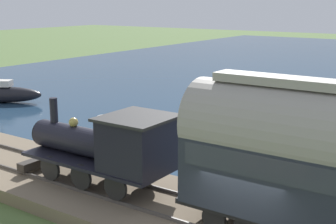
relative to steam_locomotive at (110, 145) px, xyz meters
name	(u,v)px	position (x,y,z in m)	size (l,w,h in m)	color
steam_locomotive	(110,145)	(0.00, 0.00, 0.00)	(2.37, 6.45, 2.95)	black
passenger_coach	(328,160)	(0.00, -7.64, 0.94)	(2.50, 8.26, 4.60)	black
rowboat_far_out	(111,118)	(8.86, 7.84, -1.96)	(1.52, 2.20, 0.41)	silver
rowboat_near_shore	(323,141)	(11.50, -4.28, -2.00)	(2.40, 2.39, 0.33)	beige
rowboat_off_pier	(195,149)	(6.64, 0.49, -2.00)	(0.87, 3.01, 0.33)	beige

